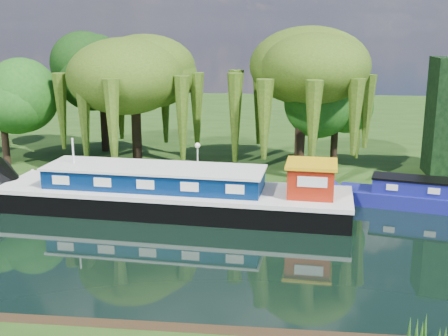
# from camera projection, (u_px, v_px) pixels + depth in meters

# --- Properties ---
(ground) EXTENTS (120.00, 120.00, 0.00)m
(ground) POSITION_uv_depth(u_px,v_px,m) (155.00, 246.00, 27.52)
(ground) COLOR black
(far_bank) EXTENTS (120.00, 52.00, 0.45)m
(far_bank) POSITION_uv_depth(u_px,v_px,m) (227.00, 124.00, 60.22)
(far_bank) COLOR #1B3A10
(far_bank) RESTS_ON ground
(dutch_barge) EXTENTS (20.55, 6.10, 4.28)m
(dutch_barge) POSITION_uv_depth(u_px,v_px,m) (176.00, 194.00, 32.37)
(dutch_barge) COLOR black
(dutch_barge) RESTS_ON ground
(willow_left) EXTENTS (7.47, 7.47, 8.95)m
(willow_left) POSITION_uv_depth(u_px,v_px,m) (134.00, 77.00, 40.06)
(willow_left) COLOR black
(willow_left) RESTS_ON far_bank
(willow_right) EXTENTS (7.49, 7.49, 9.12)m
(willow_right) POSITION_uv_depth(u_px,v_px,m) (302.00, 77.00, 37.71)
(willow_right) COLOR black
(willow_right) RESTS_ON far_bank
(tree_far_left) EXTENTS (4.67, 4.67, 7.52)m
(tree_far_left) POSITION_uv_depth(u_px,v_px,m) (1.00, 96.00, 40.23)
(tree_far_left) COLOR black
(tree_far_left) RESTS_ON far_bank
(tree_far_mid) EXTENTS (5.36, 5.36, 8.77)m
(tree_far_mid) POSITION_uv_depth(u_px,v_px,m) (102.00, 77.00, 44.84)
(tree_far_mid) COLOR black
(tree_far_mid) RESTS_ON far_bank
(tree_far_right) EXTENTS (4.40, 4.40, 7.20)m
(tree_far_right) POSITION_uv_depth(u_px,v_px,m) (336.00, 100.00, 39.12)
(tree_far_right) COLOR black
(tree_far_right) RESTS_ON far_bank
(lamppost) EXTENTS (0.36, 0.36, 2.56)m
(lamppost) POSITION_uv_depth(u_px,v_px,m) (198.00, 152.00, 36.99)
(lamppost) COLOR silver
(lamppost) RESTS_ON far_bank
(mooring_posts) EXTENTS (19.16, 0.16, 1.00)m
(mooring_posts) POSITION_uv_depth(u_px,v_px,m) (177.00, 181.00, 35.43)
(mooring_posts) COLOR silver
(mooring_posts) RESTS_ON far_bank
(reeds_near) EXTENTS (33.70, 1.50, 1.10)m
(reeds_near) POSITION_uv_depth(u_px,v_px,m) (300.00, 322.00, 19.37)
(reeds_near) COLOR #195015
(reeds_near) RESTS_ON ground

